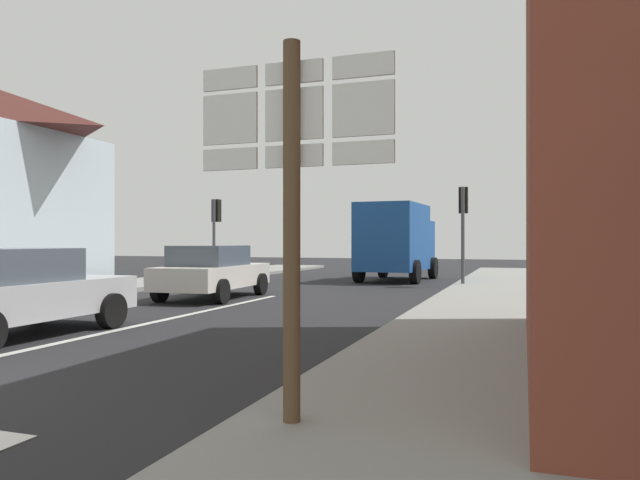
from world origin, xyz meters
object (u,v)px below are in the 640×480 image
object	(u,v)px
sedan_far	(212,271)
traffic_light_far_right	(463,213)
traffic_light_far_left	(216,221)
sedan_near	(11,291)
delivery_truck	(396,240)
route_sign_post	(293,190)

from	to	relation	value
sedan_far	traffic_light_far_right	bearing A→B (deg)	45.65
sedan_far	traffic_light_far_left	world-z (taller)	traffic_light_far_left
traffic_light_far_right	sedan_far	bearing A→B (deg)	-134.35
traffic_light_far_left	traffic_light_far_right	xyz separation A→B (m)	(9.72, -0.20, 0.14)
sedan_far	traffic_light_far_left	bearing A→B (deg)	118.38
sedan_near	traffic_light_far_right	xyz separation A→B (m)	(6.01, 13.32, 1.80)
delivery_truck	traffic_light_far_left	distance (m)	7.30
delivery_truck	route_sign_post	distance (m)	19.25
sedan_far	traffic_light_far_left	size ratio (longest dim) A/B	1.31
traffic_light_far_left	traffic_light_far_right	size ratio (longest dim) A/B	0.95
sedan_near	route_sign_post	world-z (taller)	route_sign_post
sedan_far	route_sign_post	xyz separation A→B (m)	(6.41, -10.07, 1.24)
route_sign_post	traffic_light_far_left	size ratio (longest dim) A/B	0.98
delivery_truck	sedan_near	bearing A→B (deg)	-101.17
traffic_light_far_right	sedan_near	bearing A→B (deg)	-114.30
route_sign_post	delivery_truck	bearing A→B (deg)	99.23
delivery_truck	traffic_light_far_left	world-z (taller)	traffic_light_far_left
delivery_truck	traffic_light_far_right	bearing A→B (deg)	-42.09
sedan_far	route_sign_post	distance (m)	12.00
route_sign_post	traffic_light_far_left	world-z (taller)	traffic_light_far_left
sedan_near	sedan_far	size ratio (longest dim) A/B	0.98
route_sign_post	traffic_light_far_right	xyz separation A→B (m)	(-0.22, 16.41, 0.56)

